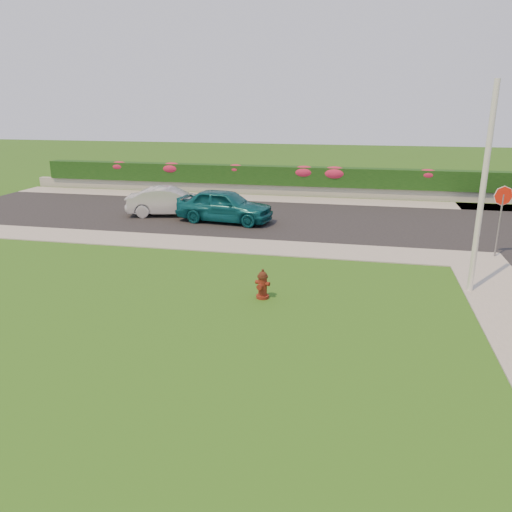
% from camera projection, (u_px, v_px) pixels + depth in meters
% --- Properties ---
extents(ground, '(120.00, 120.00, 0.00)m').
position_uv_depth(ground, '(209.00, 365.00, 10.49)').
color(ground, black).
rests_on(ground, ground).
extents(street_far, '(26.00, 8.00, 0.04)m').
position_uv_depth(street_far, '(196.00, 215.00, 24.58)').
color(street_far, black).
rests_on(street_far, ground).
extents(sidewalk_far, '(24.00, 2.00, 0.04)m').
position_uv_depth(sidewalk_far, '(133.00, 239.00, 20.11)').
color(sidewalk_far, gray).
rests_on(sidewalk_far, ground).
extents(curb_corner, '(2.00, 2.00, 0.04)m').
position_uv_depth(curb_corner, '(476.00, 260.00, 17.50)').
color(curb_corner, gray).
rests_on(curb_corner, ground).
extents(sidewalk_beyond, '(34.00, 2.00, 0.04)m').
position_uv_depth(sidewalk_beyond, '(291.00, 200.00, 28.45)').
color(sidewalk_beyond, gray).
rests_on(sidewalk_beyond, ground).
extents(retaining_wall, '(34.00, 0.40, 0.60)m').
position_uv_depth(retaining_wall, '(295.00, 190.00, 29.77)').
color(retaining_wall, gray).
rests_on(retaining_wall, ground).
extents(hedge, '(32.00, 0.90, 1.10)m').
position_uv_depth(hedge, '(296.00, 176.00, 29.62)').
color(hedge, black).
rests_on(hedge, retaining_wall).
extents(fire_hydrant, '(0.44, 0.42, 0.85)m').
position_uv_depth(fire_hydrant, '(263.00, 285.00, 13.98)').
color(fire_hydrant, '#4E120C').
rests_on(fire_hydrant, ground).
extents(sedan_teal, '(4.62, 2.32, 1.51)m').
position_uv_depth(sedan_teal, '(225.00, 206.00, 22.83)').
color(sedan_teal, '#0B4D57').
rests_on(sedan_teal, street_far).
extents(sedan_silver, '(4.34, 2.37, 1.36)m').
position_uv_depth(sedan_silver, '(170.00, 201.00, 24.20)').
color(sedan_silver, '#ACAFB4').
rests_on(sedan_silver, street_far).
extents(utility_pole, '(0.16, 0.16, 5.89)m').
position_uv_depth(utility_pole, '(483.00, 192.00, 13.72)').
color(utility_pole, silver).
rests_on(utility_pole, ground).
extents(stop_sign, '(0.68, 0.21, 2.57)m').
position_uv_depth(stop_sign, '(502.00, 205.00, 17.28)').
color(stop_sign, slate).
rests_on(stop_sign, ground).
extents(flower_clump_a, '(1.25, 0.80, 0.62)m').
position_uv_depth(flower_clump_a, '(120.00, 166.00, 31.70)').
color(flower_clump_a, '#C3214E').
rests_on(flower_clump_a, hedge).
extents(flower_clump_b, '(1.41, 0.91, 0.71)m').
position_uv_depth(flower_clump_b, '(172.00, 168.00, 31.00)').
color(flower_clump_b, '#C3214E').
rests_on(flower_clump_b, hedge).
extents(flower_clump_c, '(1.15, 0.74, 0.57)m').
position_uv_depth(flower_clump_c, '(236.00, 169.00, 30.16)').
color(flower_clump_c, '#C3214E').
rests_on(flower_clump_c, hedge).
extents(flower_clump_d, '(1.44, 0.93, 0.72)m').
position_uv_depth(flower_clump_d, '(304.00, 172.00, 29.34)').
color(flower_clump_d, '#C3214E').
rests_on(flower_clump_d, hedge).
extents(flower_clump_e, '(1.54, 0.99, 0.77)m').
position_uv_depth(flower_clump_e, '(335.00, 173.00, 28.99)').
color(flower_clump_e, '#C3214E').
rests_on(flower_clump_e, hedge).
extents(flower_clump_f, '(1.22, 0.78, 0.61)m').
position_uv_depth(flower_clump_f, '(428.00, 175.00, 27.94)').
color(flower_clump_f, '#C3214E').
rests_on(flower_clump_f, hedge).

